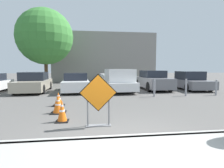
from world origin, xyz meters
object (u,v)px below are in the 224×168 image
at_px(pickup_truck, 117,81).
at_px(bollard_third, 216,87).
at_px(bollard_second, 186,87).
at_px(traffic_cone_second, 58,105).
at_px(parked_car_fifth, 190,81).
at_px(traffic_cone_nearest, 62,111).
at_px(parked_car_second, 34,83).
at_px(parked_car_third, 76,83).
at_px(traffic_cone_third, 58,99).
at_px(road_closed_sign, 98,97).
at_px(bollard_nearest, 154,88).
at_px(parked_car_fourth, 153,81).

bearing_deg(pickup_truck, bollard_third, 149.76).
height_order(bollard_second, bollard_third, bollard_second).
relative_size(traffic_cone_second, parked_car_fifth, 0.15).
bearing_deg(traffic_cone_second, traffic_cone_nearest, -74.36).
relative_size(parked_car_second, bollard_second, 4.19).
distance_m(parked_car_third, bollard_second, 7.38).
height_order(traffic_cone_third, bollard_second, bollard_second).
distance_m(parked_car_third, bollard_third, 9.22).
bearing_deg(road_closed_sign, bollard_second, 41.53).
relative_size(parked_car_second, bollard_third, 4.39).
distance_m(parked_car_second, bollard_third, 12.13).
relative_size(road_closed_sign, parked_car_third, 0.36).
distance_m(parked_car_third, parked_car_fifth, 8.90).
xyz_separation_m(road_closed_sign, parked_car_fifth, (7.66, 8.04, -0.19)).
distance_m(traffic_cone_nearest, bollard_second, 7.87).
xyz_separation_m(parked_car_third, bollard_third, (8.72, -3.00, -0.09)).
height_order(pickup_truck, bollard_third, pickup_truck).
bearing_deg(traffic_cone_second, bollard_nearest, 32.76).
distance_m(pickup_truck, parked_car_fourth, 2.98).
xyz_separation_m(parked_car_third, parked_car_fourth, (5.93, 0.44, 0.08)).
bearing_deg(bollard_nearest, traffic_cone_nearest, -137.21).
bearing_deg(parked_car_third, bollard_third, 157.37).
distance_m(parked_car_second, parked_car_fourth, 8.90).
xyz_separation_m(bollard_nearest, bollard_third, (3.96, 0.00, -0.00)).
bearing_deg(pickup_truck, traffic_cone_nearest, 65.68).
relative_size(bollard_second, bollard_third, 1.05).
height_order(parked_car_second, pickup_truck, pickup_truck).
distance_m(traffic_cone_nearest, traffic_cone_third, 2.47).
bearing_deg(parked_car_fifth, parked_car_third, 4.52).
height_order(parked_car_fourth, bollard_nearest, parked_car_fourth).
bearing_deg(traffic_cone_third, traffic_cone_nearest, -77.65).
bearing_deg(traffic_cone_nearest, parked_car_second, 112.37).
bearing_deg(parked_car_third, parked_car_fourth, -179.47).
bearing_deg(bollard_nearest, bollard_third, 0.00).
bearing_deg(parked_car_fourth, traffic_cone_second, 46.47).
xyz_separation_m(parked_car_third, bollard_second, (6.74, -3.00, -0.07)).
bearing_deg(pickup_truck, traffic_cone_third, 52.23).
relative_size(traffic_cone_nearest, parked_car_third, 0.17).
height_order(parked_car_second, bollard_nearest, parked_car_second).
bearing_deg(bollard_third, pickup_truck, 152.63).
height_order(traffic_cone_third, parked_car_second, parked_car_second).
relative_size(road_closed_sign, traffic_cone_second, 2.40).
relative_size(parked_car_fifth, bollard_third, 4.36).
distance_m(traffic_cone_nearest, pickup_truck, 7.80).
relative_size(traffic_cone_nearest, bollard_nearest, 0.69).
xyz_separation_m(pickup_truck, bollard_third, (5.74, -2.97, -0.20)).
relative_size(parked_car_second, parked_car_fifth, 1.01).
bearing_deg(parked_car_fifth, bollard_second, 59.12).
bearing_deg(road_closed_sign, parked_car_third, 98.96).
xyz_separation_m(traffic_cone_second, parked_car_fourth, (6.11, 6.61, 0.39)).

